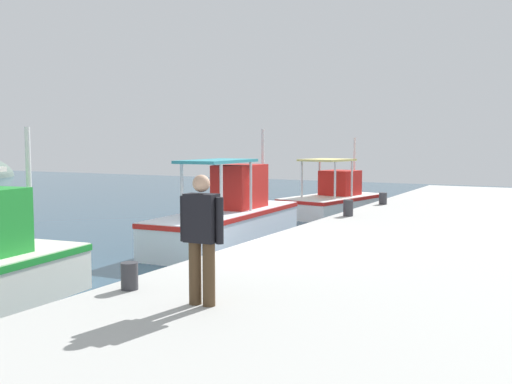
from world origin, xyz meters
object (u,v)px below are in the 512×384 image
at_px(fishing_boat_second, 229,218).
at_px(mooring_bollard_third, 348,208).
at_px(fishing_boat_third, 333,200).
at_px(mooring_bollard_fourth, 383,198).
at_px(fisherman_standing, 202,234).
at_px(mooring_bollard_second, 130,276).

bearing_deg(fishing_boat_second, mooring_bollard_third, -63.39).
distance_m(fishing_boat_third, mooring_bollard_fourth, 3.79).
height_order(fisherman_standing, mooring_bollard_fourth, fisherman_standing).
bearing_deg(mooring_bollard_third, fisherman_standing, -172.01).
distance_m(fishing_boat_third, fisherman_standing, 16.18).
distance_m(mooring_bollard_second, mooring_bollard_fourth, 12.82).
height_order(fisherman_standing, mooring_bollard_second, fisherman_standing).
bearing_deg(mooring_bollard_second, mooring_bollard_fourth, -0.00).
height_order(mooring_bollard_third, mooring_bollard_fourth, mooring_bollard_third).
relative_size(fishing_boat_second, fisherman_standing, 3.86).
bearing_deg(fisherman_standing, fishing_boat_second, 28.29).
xyz_separation_m(fishing_boat_third, mooring_bollard_third, (-6.12, -2.71, 0.43)).
relative_size(fishing_boat_second, mooring_bollard_third, 14.06).
bearing_deg(mooring_bollard_second, mooring_bollard_third, -0.00).
distance_m(fishing_boat_second, mooring_bollard_second, 8.38).
xyz_separation_m(mooring_bollard_second, mooring_bollard_third, (9.32, -0.00, 0.04)).
distance_m(fishing_boat_second, mooring_bollard_third, 3.34).
bearing_deg(mooring_bollard_fourth, fisherman_standing, -174.14).
distance_m(fisherman_standing, mooring_bollard_fourth, 13.10).
relative_size(mooring_bollard_second, mooring_bollard_fourth, 0.98).
relative_size(fishing_boat_third, mooring_bollard_third, 11.00).
bearing_deg(fishing_boat_third, mooring_bollard_fourth, -133.90).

